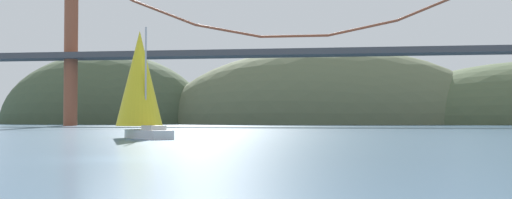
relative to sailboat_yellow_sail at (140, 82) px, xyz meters
name	(u,v)px	position (x,y,z in m)	size (l,w,h in m)	color
ground_plane	(111,159)	(7.05, -24.08, -4.60)	(360.00, 360.00, 0.00)	#385670
headland_left	(105,124)	(-47.95, 110.92, -4.60)	(56.99, 44.00, 38.56)	#425138
headland_center	(325,124)	(12.05, 110.92, -4.60)	(86.60, 44.00, 39.46)	#5B6647
suspension_bridge	(294,48)	(7.05, 70.92, 10.75)	(128.57, 6.00, 33.70)	brown
sailboat_yellow_sail	(140,82)	(0.00, 0.00, 0.00)	(6.51, 6.94, 8.93)	white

